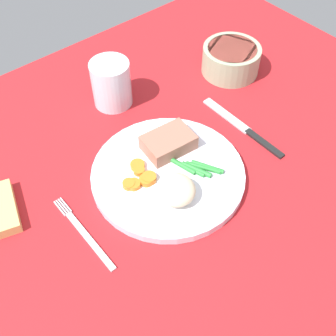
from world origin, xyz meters
TOP-DOWN VIEW (x-y plane):
  - dining_table at (0.00, 0.00)cm, footprint 120.00×90.00cm
  - dinner_plate at (0.92, -0.63)cm, footprint 26.89×26.89cm
  - meat_portion at (4.55, 3.61)cm, footprint 9.46×7.08cm
  - mashed_potatoes at (-1.50, -5.47)cm, footprint 6.43×6.74cm
  - carrot_slices at (-3.76, 1.23)cm, footprint 6.01×6.00cm
  - green_beans at (4.87, -2.99)cm, footprint 6.29×9.50cm
  - fork at (-16.70, -0.88)cm, footprint 1.44×16.60cm
  - knife at (19.99, -0.91)cm, footprint 1.70×20.50cm
  - water_glass at (5.08, 21.97)cm, footprint 7.87×7.87cm
  - salad_bowl at (30.84, 13.86)cm, footprint 12.48×12.48cm

SIDE VIEW (x-z plane):
  - dining_table at x=0.00cm, z-range 0.00..2.00cm
  - knife at x=19.99cm, z-range 1.88..2.52cm
  - fork at x=-16.70cm, z-range 2.00..2.40cm
  - dinner_plate at x=0.92cm, z-range 2.00..3.60cm
  - green_beans at x=4.87cm, z-range 3.57..4.45cm
  - carrot_slices at x=-3.76cm, z-range 3.51..4.66cm
  - meat_portion at x=4.55cm, z-range 3.60..6.50cm
  - salad_bowl at x=30.84cm, z-range 2.38..8.34cm
  - mashed_potatoes at x=-1.50cm, z-range 3.60..7.36cm
  - water_glass at x=5.08cm, z-range 1.28..10.74cm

